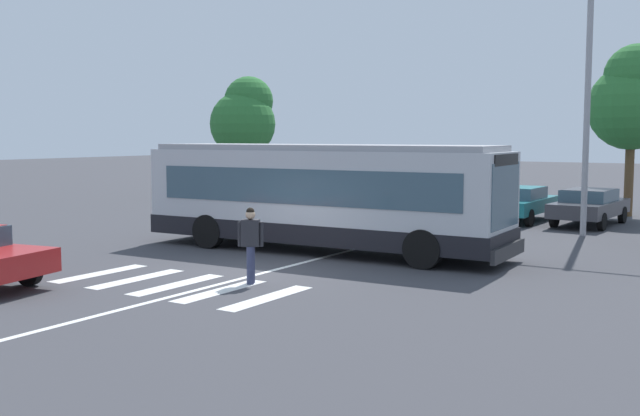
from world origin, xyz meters
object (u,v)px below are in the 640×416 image
Objects in this scene: parked_car_blue at (397,195)px; background_tree_right at (633,98)px; pedestrian_crossing_street at (251,241)px; parked_car_white at (452,199)px; twin_arm_street_lamp at (589,60)px; parked_car_charcoal at (589,205)px; city_transit_bus at (322,196)px; background_tree_left at (244,117)px; parked_car_teal at (519,202)px.

background_tree_right is (8.74, 3.83, 4.05)m from parked_car_blue.
pedestrian_crossing_street is 0.38× the size of parked_car_white.
pedestrian_crossing_street is 0.18× the size of twin_arm_street_lamp.
parked_car_white is 0.99× the size of parked_car_charcoal.
background_tree_left is (-13.46, 13.53, 2.68)m from city_transit_bus.
city_transit_bus is 2.38× the size of parked_car_charcoal.
parked_car_white is 8.20m from twin_arm_street_lamp.
city_transit_bus is 2.40× the size of parked_car_white.
parked_car_white is at bearing -9.66° from parked_car_blue.
parked_car_teal is at bearing -175.96° from parked_car_charcoal.
twin_arm_street_lamp is (8.58, -3.34, 5.00)m from parked_car_blue.
background_tree_right is (5.98, 4.30, 4.05)m from parked_car_white.
pedestrian_crossing_street is at bearing -84.47° from parked_car_white.
background_tree_right reaches higher than city_transit_bus.
twin_arm_street_lamp reaches higher than parked_car_teal.
background_tree_right is at bearing 68.91° from city_transit_bus.
background_tree_right is (5.67, 14.69, 3.23)m from city_transit_bus.
twin_arm_street_lamp is at bearing -26.27° from parked_car_white.
background_tree_left is at bearing -176.53° from background_tree_right.
twin_arm_street_lamp reaches higher than background_tree_left.
parked_car_charcoal is 0.71× the size of background_tree_left.
background_tree_left is at bearing 162.40° from twin_arm_street_lamp.
parked_car_charcoal is at bearing -99.11° from background_tree_right.
parked_car_white is at bearing 91.76° from city_transit_bus.
background_tree_right is at bearing 3.47° from background_tree_left.
background_tree_right reaches higher than parked_car_charcoal.
background_tree_right is at bearing 80.89° from parked_car_charcoal.
pedestrian_crossing_street is at bearing -94.80° from parked_car_teal.
parked_car_blue is (-3.07, 10.86, -0.82)m from city_transit_bus.
parked_car_white is (2.75, -0.47, 0.00)m from parked_car_blue.
city_transit_bus is 10.69m from parked_car_teal.
twin_arm_street_lamp is (0.50, -3.05, 5.00)m from parked_car_charcoal.
parked_car_blue is 2.79m from parked_car_white.
city_transit_bus is at bearing -88.24° from parked_car_white.
parked_car_blue is (-4.22, 15.67, -0.20)m from pedestrian_crossing_street.
parked_car_blue is at bearing 175.07° from parked_car_teal.
background_tree_left is 0.92× the size of background_tree_right.
background_tree_left is at bearing 134.84° from city_transit_bus.
parked_car_blue is 0.98× the size of parked_car_charcoal.
parked_car_blue is 11.28m from background_tree_left.
twin_arm_street_lamp is 7.24m from background_tree_right.
pedestrian_crossing_street is 20.38m from background_tree_right.
parked_car_white and parked_car_teal have the same top height.
parked_car_charcoal is (5.32, 0.18, 0.00)m from parked_car_white.
twin_arm_street_lamp reaches higher than background_tree_right.
parked_car_white is 1.01× the size of parked_car_teal.
twin_arm_street_lamp reaches higher than parked_car_white.
pedestrian_crossing_street is at bearing -103.03° from background_tree_right.
pedestrian_crossing_street is 15.27m from parked_car_white.
city_transit_bus reaches higher than parked_car_white.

